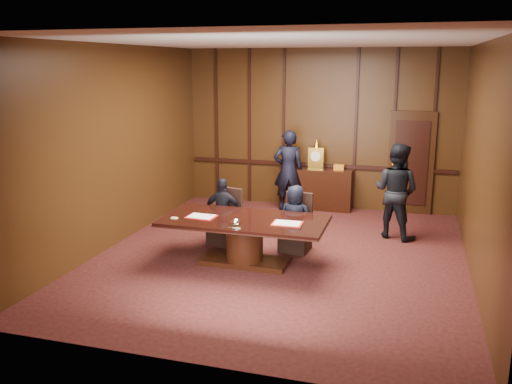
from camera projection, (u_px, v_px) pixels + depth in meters
room at (287, 154)px, 8.81m from camera, size 7.00×7.04×3.50m
sideboard at (316, 187)px, 12.03m from camera, size 1.60×0.45×1.54m
conference_table at (245, 234)px, 8.68m from camera, size 2.62×1.32×0.76m
folder_left at (201, 217)px, 8.71m from camera, size 0.48×0.36×0.02m
folder_right at (287, 223)px, 8.33m from camera, size 0.47×0.34×0.02m
inkstand at (235, 223)px, 8.19m from camera, size 0.20×0.14×0.12m
notepad at (174, 218)px, 8.63m from camera, size 0.11×0.08×0.01m
chair_left at (225, 228)px, 9.72m from camera, size 0.58×0.58×0.99m
chair_right at (296, 234)px, 9.37m from camera, size 0.53×0.53×0.99m
signatory_left at (223, 212)px, 9.58m from camera, size 0.73×0.35×1.21m
signatory_right at (295, 219)px, 9.23m from camera, size 0.60×0.42×1.17m
witness_left at (288, 170)px, 11.85m from camera, size 0.74×0.58×1.77m
witness_right at (396, 191)px, 9.95m from camera, size 1.06×0.96×1.77m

